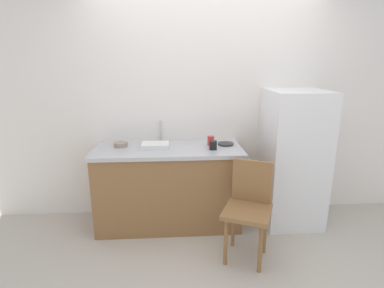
{
  "coord_description": "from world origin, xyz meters",
  "views": [
    {
      "loc": [
        -0.37,
        -2.43,
        1.77
      ],
      "look_at": [
        -0.17,
        0.6,
        0.93
      ],
      "focal_mm": 28.62,
      "sensor_mm": 36.0,
      "label": 1
    }
  ],
  "objects": [
    {
      "name": "ground_plane",
      "position": [
        0.0,
        0.0,
        0.0
      ],
      "size": [
        8.0,
        8.0,
        0.0
      ],
      "primitive_type": "plane",
      "color": "#BCB2A3"
    },
    {
      "name": "terracotta_bowl",
      "position": [
        -0.92,
        0.73,
        0.9
      ],
      "size": [
        0.15,
        0.15,
        0.04
      ],
      "primitive_type": "cylinder",
      "color": "gray",
      "rests_on": "countertop"
    },
    {
      "name": "cup_red",
      "position": [
        0.04,
        0.71,
        0.93
      ],
      "size": [
        0.07,
        0.07,
        0.1
      ],
      "primitive_type": "cylinder",
      "color": "red",
      "rests_on": "countertop"
    },
    {
      "name": "cup_black",
      "position": [
        0.04,
        0.56,
        0.92
      ],
      "size": [
        0.08,
        0.08,
        0.09
      ],
      "primitive_type": "cylinder",
      "color": "black",
      "rests_on": "countertop"
    },
    {
      "name": "cabinet_base",
      "position": [
        -0.42,
        0.65,
        0.42
      ],
      "size": [
        1.51,
        0.6,
        0.84
      ],
      "primitive_type": "cube",
      "color": "olive",
      "rests_on": "ground_plane"
    },
    {
      "name": "refrigerator",
      "position": [
        0.93,
        0.64,
        0.73
      ],
      "size": [
        0.6,
        0.62,
        1.46
      ],
      "primitive_type": "cube",
      "color": "white",
      "rests_on": "ground_plane"
    },
    {
      "name": "countertop",
      "position": [
        -0.42,
        0.65,
        0.86
      ],
      "size": [
        1.55,
        0.64,
        0.04
      ],
      "primitive_type": "cube",
      "color": "#B7B7BC",
      "rests_on": "cabinet_base"
    },
    {
      "name": "hotplate",
      "position": [
        0.2,
        0.72,
        0.89
      ],
      "size": [
        0.17,
        0.17,
        0.02
      ],
      "primitive_type": "cylinder",
      "color": "#2D2D2D",
      "rests_on": "countertop"
    },
    {
      "name": "faucet",
      "position": [
        -0.5,
        0.9,
        0.99
      ],
      "size": [
        0.02,
        0.02,
        0.24
      ],
      "primitive_type": "cylinder",
      "color": "#B7B7BC",
      "rests_on": "countertop"
    },
    {
      "name": "dish_tray",
      "position": [
        -0.55,
        0.66,
        0.9
      ],
      "size": [
        0.28,
        0.2,
        0.05
      ],
      "primitive_type": "cube",
      "color": "white",
      "rests_on": "countertop"
    },
    {
      "name": "back_wall",
      "position": [
        0.0,
        1.0,
        1.24
      ],
      "size": [
        4.8,
        0.1,
        2.49
      ],
      "primitive_type": "cube",
      "color": "white",
      "rests_on": "ground_plane"
    },
    {
      "name": "chair",
      "position": [
        0.3,
        0.03,
        0.5
      ],
      "size": [
        0.53,
        0.53,
        0.89
      ],
      "rotation": [
        0.0,
        0.0,
        -0.42
      ],
      "color": "olive",
      "rests_on": "ground_plane"
    }
  ]
}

